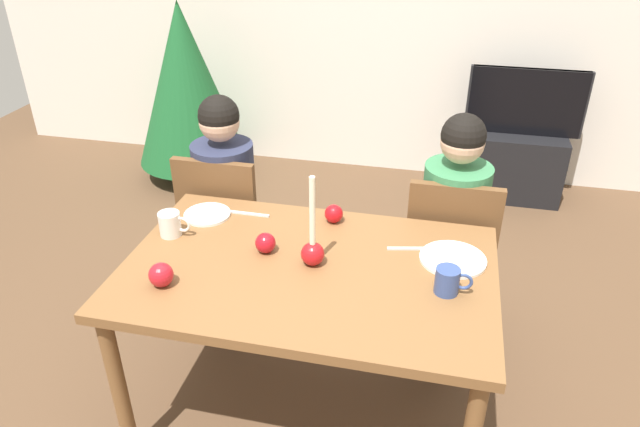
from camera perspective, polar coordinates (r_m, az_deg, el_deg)
ground_plane at (r=2.70m, az=-0.99°, el=-18.41°), size 7.68×7.68×0.00m
dining_table at (r=2.25m, az=-1.14°, el=-6.97°), size 1.40×0.90×0.75m
chair_left at (r=2.98m, az=-9.22°, el=-0.99°), size 0.40×0.40×0.90m
chair_right at (r=2.79m, az=12.52°, el=-3.55°), size 0.40×0.40×0.90m
person_left_child at (r=2.97m, az=-9.09°, el=0.27°), size 0.30×0.30×1.17m
person_right_child at (r=2.79m, az=12.67°, el=-2.20°), size 0.30×0.30×1.17m
tv_stand at (r=4.45m, az=18.57°, el=4.60°), size 0.64×0.40×0.48m
tv at (r=4.29m, az=19.57°, el=10.29°), size 0.79×0.05×0.46m
christmas_tree at (r=4.47m, az=-13.01°, el=12.27°), size 0.82×0.82×1.40m
candle_centerpiece at (r=2.18m, az=-0.73°, el=-3.35°), size 0.09×0.09×0.37m
plate_left at (r=2.57m, az=-11.00°, el=-0.09°), size 0.20×0.20×0.01m
plate_right at (r=2.29m, az=12.90°, el=-4.38°), size 0.25×0.25×0.01m
mug_left at (r=2.44m, az=-14.44°, el=-1.01°), size 0.13×0.09×0.10m
mug_right at (r=2.09m, az=12.46°, el=-6.46°), size 0.13×0.09×0.10m
fork_left at (r=2.55m, az=-6.95°, el=-0.03°), size 0.18×0.02×0.01m
fork_right at (r=2.32m, az=8.81°, el=-3.42°), size 0.18×0.05×0.01m
apple_near_candle at (r=2.46m, az=1.36°, el=-0.02°), size 0.08×0.08×0.08m
apple_by_left_plate at (r=2.16m, az=-15.33°, el=-5.82°), size 0.09×0.09×0.09m
apple_by_right_mug at (r=2.27m, az=-5.38°, el=-2.89°), size 0.08×0.08×0.08m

